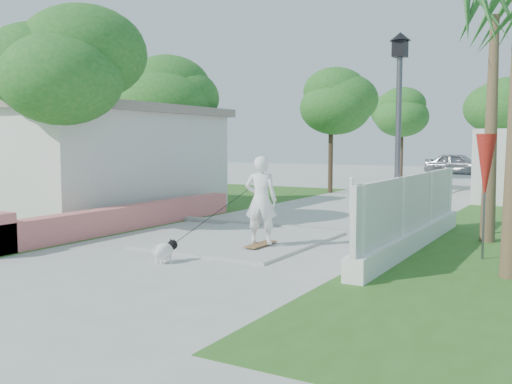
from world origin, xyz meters
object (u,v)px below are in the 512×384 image
Objects in this scene: parked_car at (458,164)px; bollard at (352,193)px; street_lamp at (398,129)px; skateboarder at (229,210)px; dog at (165,250)px; patio_umbrella at (485,168)px.

bollard is at bearing -173.13° from parked_car.
parked_car is at bearing 97.94° from street_lamp.
street_lamp is 1.94× the size of skateboarder.
dog is (-0.46, -1.40, -0.61)m from skateboarder.
street_lamp reaches higher than patio_umbrella.
parked_car is at bearing -104.80° from skateboarder.
skateboarder is 29.93m from parked_car.
parked_car is (-1.09, 22.66, 0.13)m from bollard.
bollard is 0.26× the size of parked_car.
bollard is at bearing 99.02° from dog.
patio_umbrella is at bearing -175.73° from skateboarder.
bollard is at bearing 120.96° from street_lamp.
parked_car is (-0.82, 31.30, 0.49)m from dog.
street_lamp is at bearing -59.04° from bollard.
skateboarder is (0.19, -7.24, 0.25)m from bollard.
skateboarder is at bearing 82.46° from dog.
skateboarder reaches higher than parked_car.
parked_car is (-1.28, 29.90, -0.12)m from skateboarder.
parked_car is at bearing 101.42° from patio_umbrella.
parked_car reaches higher than dog.
dog is (-2.97, -4.14, -2.20)m from street_lamp.
street_lamp is 1.06× the size of parked_car.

